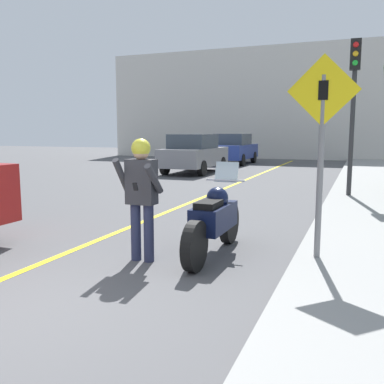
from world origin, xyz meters
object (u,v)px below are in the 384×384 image
Objects in this scene: parked_car_blue at (234,149)px; motorcycle at (214,220)px; crossing_sign at (322,138)px; parked_car_grey at (194,153)px; traffic_light at (354,89)px; person_biker at (141,187)px.

motorcycle is at bearing -74.76° from parked_car_blue.
crossing_sign is (1.43, 0.04, 1.19)m from motorcycle.
parked_car_grey is at bearing 118.38° from crossing_sign.
parked_car_blue reaches higher than motorcycle.
crossing_sign reaches higher than motorcycle.
motorcycle is at bearing -104.92° from traffic_light.
motorcycle is at bearing 36.63° from person_biker.
traffic_light reaches higher than crossing_sign.
person_biker reaches higher than parked_car_grey.
traffic_light reaches higher than parked_car_grey.
crossing_sign is at bearing -70.44° from parked_car_blue.
traffic_light is (1.65, 6.20, 2.36)m from motorcycle.
traffic_light is at bearing -60.28° from parked_car_blue.
traffic_light is at bearing 87.93° from crossing_sign.
parked_car_grey and parked_car_blue have the same top height.
crossing_sign is 18.45m from parked_car_blue.
person_biker is at bearing -110.04° from traffic_light.
crossing_sign reaches higher than parked_car_grey.
crossing_sign is (2.27, 0.66, 0.67)m from person_biker.
person_biker is 0.42× the size of traffic_light.
person_biker is 0.40× the size of parked_car_blue.
person_biker is 18.44m from parked_car_blue.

